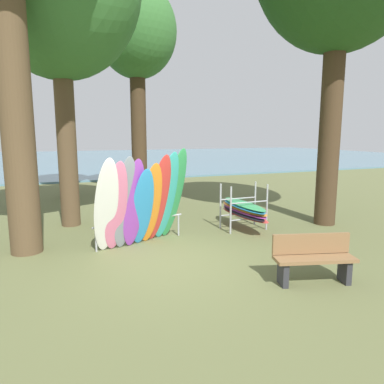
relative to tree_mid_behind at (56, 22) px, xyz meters
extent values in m
plane|color=#60663D|center=(1.65, -8.84, -6.85)|extent=(80.00, 80.00, 0.00)
cube|color=slate|center=(1.65, 22.31, -6.80)|extent=(80.00, 36.00, 0.10)
cylinder|color=brown|center=(-1.07, -7.08, -3.40)|extent=(0.66, 0.66, 6.90)
cylinder|color=#42301E|center=(6.83, -7.53, -3.89)|extent=(0.58, 0.58, 5.91)
cylinder|color=#42301E|center=(0.00, 0.00, -3.88)|extent=(0.40, 0.40, 5.93)
ellipsoid|color=#234C1E|center=(0.00, 0.00, 0.10)|extent=(3.21, 3.21, 3.70)
cylinder|color=#42301E|center=(3.00, -0.69, -4.03)|extent=(0.63, 0.63, 5.63)
ellipsoid|color=#387033|center=(3.00, -0.69, -0.19)|extent=(3.24, 3.24, 3.72)
cylinder|color=brown|center=(-0.03, -4.96, -4.28)|extent=(0.52, 0.52, 5.12)
ellipsoid|color=white|center=(0.57, -7.92, -5.78)|extent=(0.64, 0.81, 2.12)
ellipsoid|color=pink|center=(0.78, -7.85, -5.82)|extent=(0.67, 0.76, 2.04)
ellipsoid|color=gray|center=(0.99, -7.78, -5.78)|extent=(0.68, 0.73, 2.13)
ellipsoid|color=purple|center=(1.20, -7.71, -5.81)|extent=(0.66, 0.68, 2.07)
ellipsoid|color=#2D8ED1|center=(1.41, -7.64, -5.92)|extent=(0.63, 0.73, 1.84)
ellipsoid|color=orange|center=(1.63, -7.58, -5.87)|extent=(0.65, 0.77, 1.96)
ellipsoid|color=red|center=(1.84, -7.51, -5.78)|extent=(0.71, 0.91, 2.14)
ellipsoid|color=#38B2AD|center=(2.05, -7.44, -5.75)|extent=(0.71, 0.92, 2.19)
ellipsoid|color=#339E56|center=(2.26, -7.37, -5.71)|extent=(0.77, 0.95, 2.27)
cylinder|color=#9EA0A5|center=(0.35, -7.63, -6.57)|extent=(0.04, 0.04, 0.55)
cylinder|color=#9EA0A5|center=(2.47, -7.10, -6.57)|extent=(0.04, 0.04, 0.55)
cylinder|color=#9EA0A5|center=(1.41, -7.37, -6.30)|extent=(2.29, 0.61, 0.04)
cylinder|color=#9EA0A5|center=(3.79, -7.45, -6.22)|extent=(0.05, 0.05, 1.25)
cylinder|color=#9EA0A5|center=(4.89, -7.45, -6.22)|extent=(0.05, 0.05, 1.25)
cylinder|color=#9EA0A5|center=(3.79, -6.85, -6.22)|extent=(0.05, 0.05, 1.25)
cylinder|color=#9EA0A5|center=(4.89, -6.85, -6.22)|extent=(0.05, 0.05, 1.25)
cylinder|color=#9EA0A5|center=(4.34, -7.45, -6.50)|extent=(1.10, 0.04, 0.04)
cylinder|color=#9EA0A5|center=(4.34, -7.45, -6.05)|extent=(1.10, 0.04, 0.04)
cylinder|color=#9EA0A5|center=(4.34, -6.85, -6.50)|extent=(1.10, 0.04, 0.04)
cylinder|color=#9EA0A5|center=(4.34, -6.85, -6.05)|extent=(1.10, 0.04, 0.04)
ellipsoid|color=red|center=(4.36, -7.15, -6.45)|extent=(0.63, 2.13, 0.06)
ellipsoid|color=black|center=(4.31, -7.15, -6.39)|extent=(0.53, 2.11, 0.06)
ellipsoid|color=purple|center=(4.34, -7.15, -6.33)|extent=(0.54, 2.11, 0.06)
ellipsoid|color=orange|center=(4.34, -7.15, -6.27)|extent=(0.57, 2.12, 0.06)
ellipsoid|color=#2D8ED1|center=(4.34, -7.15, -6.21)|extent=(0.54, 2.11, 0.06)
ellipsoid|color=#339E56|center=(4.35, -7.15, -6.15)|extent=(0.56, 2.11, 0.06)
cube|color=#2D2D33|center=(3.14, -10.61, -6.64)|extent=(0.18, 0.34, 0.42)
cube|color=#2D2D33|center=(4.22, -10.91, -6.64)|extent=(0.18, 0.34, 0.42)
cube|color=olive|center=(3.68, -10.76, -6.40)|extent=(1.46, 0.76, 0.06)
cube|color=olive|center=(3.73, -10.59, -6.18)|extent=(1.36, 0.44, 0.36)
camera|label=1|loc=(-0.44, -15.37, -4.27)|focal=32.94mm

